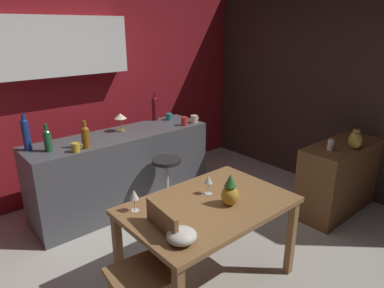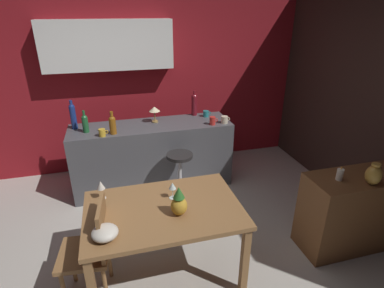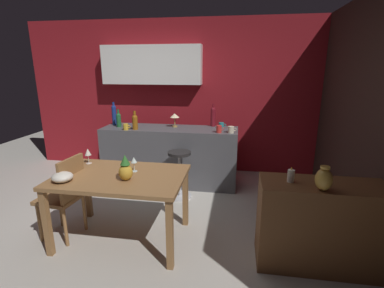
{
  "view_description": "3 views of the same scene",
  "coord_description": "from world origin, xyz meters",
  "px_view_note": "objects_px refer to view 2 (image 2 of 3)",
  "views": [
    {
      "loc": [
        -1.65,
        -1.98,
        2.06
      ],
      "look_at": [
        0.58,
        0.62,
        0.87
      ],
      "focal_mm": 31.86,
      "sensor_mm": 36.0,
      "label": 1
    },
    {
      "loc": [
        -0.32,
        -2.39,
        2.29
      ],
      "look_at": [
        0.5,
        0.67,
        0.88
      ],
      "focal_mm": 28.39,
      "sensor_mm": 36.0,
      "label": 2
    },
    {
      "loc": [
        1.16,
        -2.82,
        1.81
      ],
      "look_at": [
        0.61,
        0.56,
        0.88
      ],
      "focal_mm": 26.36,
      "sensor_mm": 36.0,
      "label": 3
    }
  ],
  "objects_px": {
    "pineapple_centerpiece": "(179,203)",
    "wine_bottle_green": "(85,123)",
    "cup_teal": "(206,114)",
    "vase_brass": "(374,175)",
    "chair_near_window": "(92,247)",
    "wine_bottle_amber": "(112,124)",
    "wine_bottle_ruby": "(194,104)",
    "dining_table": "(163,216)",
    "bar_stool": "(180,177)",
    "wine_bottle_cobalt": "(73,115)",
    "pillar_candle_tall": "(340,174)",
    "wine_glass_right": "(101,186)",
    "fruit_bowl": "(105,233)",
    "counter_lamp": "(154,110)",
    "sideboard_cabinet": "(355,211)",
    "cup_mustard": "(102,133)",
    "cup_red": "(213,121)",
    "cup_cream": "(225,120)",
    "wine_glass_left": "(172,186)"
  },
  "relations": [
    {
      "from": "wine_glass_left",
      "to": "pillar_candle_tall",
      "type": "distance_m",
      "value": 1.57
    },
    {
      "from": "wine_bottle_cobalt",
      "to": "cup_teal",
      "type": "height_order",
      "value": "wine_bottle_cobalt"
    },
    {
      "from": "pineapple_centerpiece",
      "to": "vase_brass",
      "type": "xyz_separation_m",
      "value": [
        1.78,
        -0.13,
        0.07
      ]
    },
    {
      "from": "sideboard_cabinet",
      "to": "counter_lamp",
      "type": "distance_m",
      "value": 2.6
    },
    {
      "from": "wine_bottle_ruby",
      "to": "cup_teal",
      "type": "relative_size",
      "value": 3.1
    },
    {
      "from": "wine_bottle_ruby",
      "to": "chair_near_window",
      "type": "bearing_deg",
      "value": -126.26
    },
    {
      "from": "vase_brass",
      "to": "chair_near_window",
      "type": "bearing_deg",
      "value": 175.63
    },
    {
      "from": "pineapple_centerpiece",
      "to": "pillar_candle_tall",
      "type": "distance_m",
      "value": 1.55
    },
    {
      "from": "wine_bottle_ruby",
      "to": "wine_glass_right",
      "type": "bearing_deg",
      "value": -129.36
    },
    {
      "from": "sideboard_cabinet",
      "to": "pillar_candle_tall",
      "type": "relative_size",
      "value": 7.96
    },
    {
      "from": "cup_red",
      "to": "fruit_bowl",
      "type": "bearing_deg",
      "value": -129.93
    },
    {
      "from": "wine_bottle_cobalt",
      "to": "pillar_candle_tall",
      "type": "bearing_deg",
      "value": -36.51
    },
    {
      "from": "pineapple_centerpiece",
      "to": "fruit_bowl",
      "type": "relative_size",
      "value": 1.31
    },
    {
      "from": "wine_bottle_ruby",
      "to": "cup_cream",
      "type": "relative_size",
      "value": 2.9
    },
    {
      "from": "bar_stool",
      "to": "cup_cream",
      "type": "xyz_separation_m",
      "value": [
        0.69,
        0.33,
        0.58
      ]
    },
    {
      "from": "sideboard_cabinet",
      "to": "cup_teal",
      "type": "xyz_separation_m",
      "value": [
        -1.02,
        1.85,
        0.53
      ]
    },
    {
      "from": "wine_bottle_ruby",
      "to": "wine_bottle_cobalt",
      "type": "relative_size",
      "value": 0.96
    },
    {
      "from": "wine_glass_right",
      "to": "counter_lamp",
      "type": "xyz_separation_m",
      "value": [
        0.7,
        1.42,
        0.19
      ]
    },
    {
      "from": "wine_glass_right",
      "to": "fruit_bowl",
      "type": "distance_m",
      "value": 0.54
    },
    {
      "from": "cup_teal",
      "to": "vase_brass",
      "type": "distance_m",
      "value": 2.21
    },
    {
      "from": "wine_glass_right",
      "to": "fruit_bowl",
      "type": "relative_size",
      "value": 0.9
    },
    {
      "from": "chair_near_window",
      "to": "wine_bottle_amber",
      "type": "distance_m",
      "value": 1.59
    },
    {
      "from": "wine_glass_right",
      "to": "cup_teal",
      "type": "distance_m",
      "value": 2.04
    },
    {
      "from": "wine_bottle_cobalt",
      "to": "cup_red",
      "type": "bearing_deg",
      "value": -10.38
    },
    {
      "from": "pineapple_centerpiece",
      "to": "wine_bottle_green",
      "type": "bearing_deg",
      "value": 115.01
    },
    {
      "from": "wine_glass_right",
      "to": "cup_mustard",
      "type": "bearing_deg",
      "value": 88.91
    },
    {
      "from": "dining_table",
      "to": "bar_stool",
      "type": "height_order",
      "value": "dining_table"
    },
    {
      "from": "pineapple_centerpiece",
      "to": "vase_brass",
      "type": "relative_size",
      "value": 1.23
    },
    {
      "from": "wine_glass_right",
      "to": "cup_red",
      "type": "xyz_separation_m",
      "value": [
        1.41,
        1.13,
        0.08
      ]
    },
    {
      "from": "dining_table",
      "to": "sideboard_cabinet",
      "type": "relative_size",
      "value": 1.2
    },
    {
      "from": "wine_glass_left",
      "to": "wine_bottle_cobalt",
      "type": "height_order",
      "value": "wine_bottle_cobalt"
    },
    {
      "from": "wine_bottle_ruby",
      "to": "wine_bottle_green",
      "type": "distance_m",
      "value": 1.49
    },
    {
      "from": "cup_red",
      "to": "wine_bottle_amber",
      "type": "bearing_deg",
      "value": 179.41
    },
    {
      "from": "chair_near_window",
      "to": "wine_glass_left",
      "type": "height_order",
      "value": "chair_near_window"
    },
    {
      "from": "wine_bottle_ruby",
      "to": "cup_cream",
      "type": "bearing_deg",
      "value": -55.1
    },
    {
      "from": "wine_glass_left",
      "to": "cup_cream",
      "type": "height_order",
      "value": "cup_cream"
    },
    {
      "from": "wine_bottle_amber",
      "to": "bar_stool",
      "type": "bearing_deg",
      "value": -23.97
    },
    {
      "from": "cup_mustard",
      "to": "cup_red",
      "type": "xyz_separation_m",
      "value": [
        1.39,
        0.04,
        0.01
      ]
    },
    {
      "from": "bar_stool",
      "to": "fruit_bowl",
      "type": "bearing_deg",
      "value": -122.96
    },
    {
      "from": "bar_stool",
      "to": "wine_bottle_ruby",
      "type": "xyz_separation_m",
      "value": [
        0.39,
        0.76,
        0.7
      ]
    },
    {
      "from": "dining_table",
      "to": "wine_bottle_amber",
      "type": "height_order",
      "value": "wine_bottle_amber"
    },
    {
      "from": "cup_mustard",
      "to": "chair_near_window",
      "type": "bearing_deg",
      "value": -95.34
    },
    {
      "from": "pineapple_centerpiece",
      "to": "cup_teal",
      "type": "bearing_deg",
      "value": 66.29
    },
    {
      "from": "sideboard_cabinet",
      "to": "bar_stool",
      "type": "xyz_separation_m",
      "value": [
        -1.56,
        1.2,
        -0.05
      ]
    },
    {
      "from": "counter_lamp",
      "to": "vase_brass",
      "type": "bearing_deg",
      "value": -49.02
    },
    {
      "from": "cup_cream",
      "to": "sideboard_cabinet",
      "type": "bearing_deg",
      "value": -60.5
    },
    {
      "from": "wine_glass_right",
      "to": "cup_cream",
      "type": "xyz_separation_m",
      "value": [
        1.59,
        1.14,
        0.08
      ]
    },
    {
      "from": "wine_bottle_ruby",
      "to": "wine_bottle_amber",
      "type": "height_order",
      "value": "wine_bottle_ruby"
    },
    {
      "from": "wine_bottle_amber",
      "to": "cup_teal",
      "type": "xyz_separation_m",
      "value": [
        1.28,
        0.32,
        -0.08
      ]
    },
    {
      "from": "wine_bottle_ruby",
      "to": "counter_lamp",
      "type": "relative_size",
      "value": 1.65
    }
  ]
}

